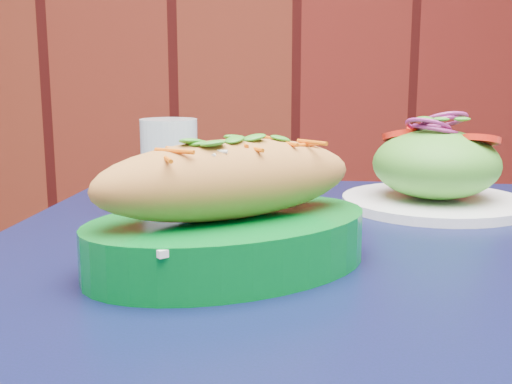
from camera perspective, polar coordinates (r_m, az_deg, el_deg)
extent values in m
cube|color=black|center=(0.66, 9.56, -6.30)|extent=(0.96, 0.96, 0.03)
cube|color=white|center=(0.58, -2.35, -2.62)|extent=(0.24, 0.20, 0.01)
ellipsoid|color=#CA8140|center=(0.57, -2.38, 1.15)|extent=(0.27, 0.18, 0.07)
cylinder|color=white|center=(0.88, 15.54, -0.89)|extent=(0.24, 0.24, 0.01)
ellipsoid|color=#4C992D|center=(0.87, 15.71, 2.41)|extent=(0.16, 0.16, 0.09)
cylinder|color=red|center=(0.85, 19.41, 4.76)|extent=(0.05, 0.05, 0.01)
cylinder|color=red|center=(0.88, 12.72, 5.29)|extent=(0.05, 0.05, 0.01)
cylinder|color=red|center=(0.91, 14.66, 5.37)|extent=(0.05, 0.05, 0.01)
torus|color=#881D67|center=(0.86, 15.88, 5.70)|extent=(0.06, 0.06, 0.01)
torus|color=#881D67|center=(0.86, 15.89, 5.96)|extent=(0.06, 0.06, 0.01)
torus|color=#881D67|center=(0.86, 15.91, 6.23)|extent=(0.06, 0.06, 0.01)
torus|color=#881D67|center=(0.86, 15.92, 6.49)|extent=(0.06, 0.06, 0.01)
cylinder|color=silver|center=(0.82, -7.69, 2.39)|extent=(0.07, 0.07, 0.12)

